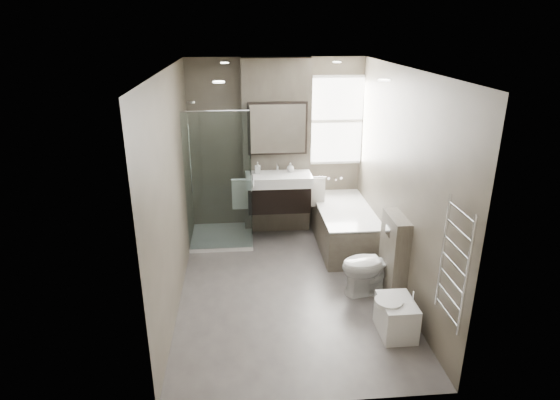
{
  "coord_description": "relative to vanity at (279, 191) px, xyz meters",
  "views": [
    {
      "loc": [
        -0.54,
        -4.99,
        3.04
      ],
      "look_at": [
        -0.09,
        0.15,
        1.09
      ],
      "focal_mm": 30.0,
      "sensor_mm": 36.0,
      "label": 1
    }
  ],
  "objects": [
    {
      "name": "mirror_cabinet",
      "position": [
        0.0,
        0.19,
        0.89
      ],
      "size": [
        0.86,
        0.08,
        0.76
      ],
      "color": "black",
      "rests_on": "vanity_pier"
    },
    {
      "name": "window",
      "position": [
        0.9,
        0.45,
        0.93
      ],
      "size": [
        0.98,
        0.06,
        1.33
      ],
      "color": "white",
      "rests_on": "room"
    },
    {
      "name": "toilet",
      "position": [
        0.97,
        -1.63,
        -0.37
      ],
      "size": [
        0.78,
        0.52,
        0.74
      ],
      "primitive_type": "imported",
      "rotation": [
        0.0,
        0.0,
        -1.42
      ],
      "color": "white",
      "rests_on": "ground"
    },
    {
      "name": "bidet",
      "position": [
        1.01,
        -2.44,
        -0.54
      ],
      "size": [
        0.41,
        0.48,
        0.5
      ],
      "color": "white",
      "rests_on": "ground"
    },
    {
      "name": "towel_left",
      "position": [
        -0.56,
        -0.02,
        -0.02
      ],
      "size": [
        0.24,
        0.06,
        0.44
      ],
      "primitive_type": "cube",
      "color": "silver",
      "rests_on": "vanity_pier"
    },
    {
      "name": "towel_radiator",
      "position": [
        1.25,
        -3.03,
        0.38
      ],
      "size": [
        0.03,
        0.49,
        1.1
      ],
      "color": "silver",
      "rests_on": "room"
    },
    {
      "name": "soap_bottle_b",
      "position": [
        0.18,
        0.12,
        0.33
      ],
      "size": [
        0.11,
        0.11,
        0.14
      ],
      "primitive_type": "imported",
      "color": "white",
      "rests_on": "vanity"
    },
    {
      "name": "cistern_box",
      "position": [
        1.21,
        -1.68,
        -0.24
      ],
      "size": [
        0.19,
        0.55,
        1.0
      ],
      "color": "#595246",
      "rests_on": "ground"
    },
    {
      "name": "soap_bottle_a",
      "position": [
        -0.3,
        0.07,
        0.35
      ],
      "size": [
        0.08,
        0.08,
        0.17
      ],
      "primitive_type": "imported",
      "color": "white",
      "rests_on": "vanity"
    },
    {
      "name": "towel_right",
      "position": [
        0.56,
        -0.02,
        -0.02
      ],
      "size": [
        0.24,
        0.06,
        0.44
      ],
      "primitive_type": "cube",
      "color": "silver",
      "rests_on": "vanity_pier"
    },
    {
      "name": "bathtub",
      "position": [
        0.92,
        -0.33,
        -0.43
      ],
      "size": [
        0.75,
        1.6,
        0.57
      ],
      "color": "#595246",
      "rests_on": "ground"
    },
    {
      "name": "room",
      "position": [
        0.0,
        -1.43,
        0.56
      ],
      "size": [
        2.7,
        3.9,
        2.7
      ],
      "color": "#5A5553",
      "rests_on": "ground"
    },
    {
      "name": "vanity",
      "position": [
        0.0,
        0.0,
        0.0
      ],
      "size": [
        0.95,
        0.47,
        0.66
      ],
      "color": "black",
      "rests_on": "vanity_pier"
    },
    {
      "name": "shower_enclosure",
      "position": [
        -0.75,
        -0.08,
        -0.25
      ],
      "size": [
        0.9,
        0.9,
        2.0
      ],
      "color": "white",
      "rests_on": "ground"
    },
    {
      "name": "vanity_pier",
      "position": [
        0.0,
        0.35,
        0.56
      ],
      "size": [
        1.0,
        0.25,
        2.6
      ],
      "primitive_type": "cube",
      "color": "#595246",
      "rests_on": "ground"
    }
  ]
}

